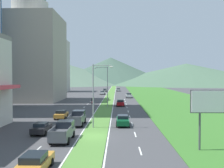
{
  "coord_description": "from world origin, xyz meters",
  "views": [
    {
      "loc": [
        2.89,
        -30.51,
        7.26
      ],
      "look_at": [
        1.12,
        48.15,
        5.02
      ],
      "focal_mm": 40.63,
      "sensor_mm": 36.0,
      "label": 1
    }
  ],
  "objects_px": {
    "pickup_truck_0": "(78,118)",
    "motorcycle_rider": "(92,102)",
    "car_6": "(102,93)",
    "car_5": "(123,120)",
    "car_3": "(118,90)",
    "street_lamp_mid": "(106,84)",
    "car_1": "(35,163)",
    "car_4": "(61,114)",
    "car_0": "(120,103)",
    "car_7": "(105,90)",
    "car_8": "(41,128)",
    "billboard_roadside": "(220,104)",
    "street_lamp_near": "(95,91)",
    "car_2": "(129,95)",
    "pickup_truck_1": "(63,131)"
  },
  "relations": [
    {
      "from": "street_lamp_mid",
      "to": "car_1",
      "type": "distance_m",
      "value": 41.29
    },
    {
      "from": "car_8",
      "to": "car_4",
      "type": "bearing_deg",
      "value": 0.44
    },
    {
      "from": "car_1",
      "to": "car_2",
      "type": "relative_size",
      "value": 1.05
    },
    {
      "from": "car_0",
      "to": "car_2",
      "type": "distance_m",
      "value": 25.21
    },
    {
      "from": "car_3",
      "to": "car_5",
      "type": "distance_m",
      "value": 89.7
    },
    {
      "from": "pickup_truck_0",
      "to": "car_5",
      "type": "bearing_deg",
      "value": -94.38
    },
    {
      "from": "car_7",
      "to": "pickup_truck_1",
      "type": "relative_size",
      "value": 0.8
    },
    {
      "from": "car_0",
      "to": "car_1",
      "type": "bearing_deg",
      "value": -8.99
    },
    {
      "from": "car_6",
      "to": "car_8",
      "type": "bearing_deg",
      "value": 177.25
    },
    {
      "from": "car_1",
      "to": "car_4",
      "type": "relative_size",
      "value": 1.19
    },
    {
      "from": "billboard_roadside",
      "to": "car_3",
      "type": "distance_m",
      "value": 102.99
    },
    {
      "from": "street_lamp_mid",
      "to": "motorcycle_rider",
      "type": "height_order",
      "value": "street_lamp_mid"
    },
    {
      "from": "car_3",
      "to": "car_8",
      "type": "relative_size",
      "value": 1.11
    },
    {
      "from": "car_6",
      "to": "car_5",
      "type": "bearing_deg",
      "value": -173.94
    },
    {
      "from": "car_1",
      "to": "car_5",
      "type": "distance_m",
      "value": 20.05
    },
    {
      "from": "car_0",
      "to": "motorcycle_rider",
      "type": "height_order",
      "value": "motorcycle_rider"
    },
    {
      "from": "street_lamp_mid",
      "to": "car_2",
      "type": "bearing_deg",
      "value": 76.72
    },
    {
      "from": "street_lamp_near",
      "to": "car_2",
      "type": "distance_m",
      "value": 52.65
    },
    {
      "from": "car_4",
      "to": "car_6",
      "type": "relative_size",
      "value": 1.0
    },
    {
      "from": "street_lamp_mid",
      "to": "car_7",
      "type": "height_order",
      "value": "street_lamp_mid"
    },
    {
      "from": "car_0",
      "to": "car_5",
      "type": "distance_m",
      "value": 25.14
    },
    {
      "from": "billboard_roadside",
      "to": "motorcycle_rider",
      "type": "height_order",
      "value": "billboard_roadside"
    },
    {
      "from": "pickup_truck_1",
      "to": "motorcycle_rider",
      "type": "distance_m",
      "value": 37.34
    },
    {
      "from": "car_3",
      "to": "car_8",
      "type": "xyz_separation_m",
      "value": [
        -10.04,
        -95.42,
        -0.01
      ]
    },
    {
      "from": "car_3",
      "to": "car_4",
      "type": "bearing_deg",
      "value": -6.9
    },
    {
      "from": "car_2",
      "to": "car_7",
      "type": "relative_size",
      "value": 1.06
    },
    {
      "from": "pickup_truck_0",
      "to": "motorcycle_rider",
      "type": "distance_m",
      "value": 27.98
    },
    {
      "from": "street_lamp_near",
      "to": "car_0",
      "type": "height_order",
      "value": "street_lamp_near"
    },
    {
      "from": "car_1",
      "to": "car_6",
      "type": "height_order",
      "value": "car_1"
    },
    {
      "from": "car_6",
      "to": "car_7",
      "type": "relative_size",
      "value": 0.94
    },
    {
      "from": "car_6",
      "to": "car_8",
      "type": "xyz_separation_m",
      "value": [
        -3.45,
        -71.97,
        0.01
      ]
    },
    {
      "from": "motorcycle_rider",
      "to": "car_2",
      "type": "bearing_deg",
      "value": -26.05
    },
    {
      "from": "pickup_truck_0",
      "to": "car_3",
      "type": "bearing_deg",
      "value": -4.11
    },
    {
      "from": "car_7",
      "to": "car_6",
      "type": "bearing_deg",
      "value": 179.97
    },
    {
      "from": "pickup_truck_0",
      "to": "car_4",
      "type": "bearing_deg",
      "value": 34.13
    },
    {
      "from": "car_0",
      "to": "car_1",
      "type": "height_order",
      "value": "car_0"
    },
    {
      "from": "car_2",
      "to": "car_6",
      "type": "bearing_deg",
      "value": -147.74
    },
    {
      "from": "street_lamp_near",
      "to": "car_0",
      "type": "xyz_separation_m",
      "value": [
        3.83,
        26.99,
        -4.43
      ]
    },
    {
      "from": "car_8",
      "to": "billboard_roadside",
      "type": "bearing_deg",
      "value": -109.61
    },
    {
      "from": "pickup_truck_1",
      "to": "street_lamp_near",
      "type": "bearing_deg",
      "value": -24.01
    },
    {
      "from": "car_0",
      "to": "car_1",
      "type": "relative_size",
      "value": 0.85
    },
    {
      "from": "street_lamp_mid",
      "to": "car_5",
      "type": "xyz_separation_m",
      "value": [
        3.49,
        -22.07,
        -4.77
      ]
    },
    {
      "from": "street_lamp_near",
      "to": "car_0",
      "type": "distance_m",
      "value": 27.62
    },
    {
      "from": "motorcycle_rider",
      "to": "car_6",
      "type": "bearing_deg",
      "value": -0.63
    },
    {
      "from": "street_lamp_mid",
      "to": "car_2",
      "type": "relative_size",
      "value": 2.11
    },
    {
      "from": "street_lamp_mid",
      "to": "car_5",
      "type": "bearing_deg",
      "value": -81.02
    },
    {
      "from": "street_lamp_near",
      "to": "car_0",
      "type": "bearing_deg",
      "value": 81.93
    },
    {
      "from": "car_1",
      "to": "car_7",
      "type": "xyz_separation_m",
      "value": [
        0.0,
        105.83,
        -0.04
      ]
    },
    {
      "from": "car_6",
      "to": "motorcycle_rider",
      "type": "distance_m",
      "value": 37.76
    },
    {
      "from": "car_3",
      "to": "car_4",
      "type": "height_order",
      "value": "car_3"
    }
  ]
}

